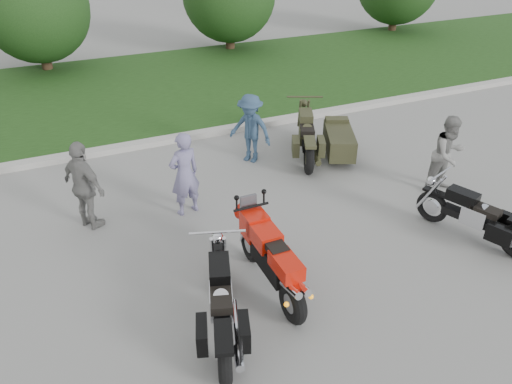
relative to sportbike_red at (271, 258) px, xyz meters
name	(u,v)px	position (x,y,z in m)	size (l,w,h in m)	color
ground	(299,276)	(0.58, 0.10, -0.63)	(80.00, 80.00, 0.00)	gray
curb	(191,136)	(0.58, 6.10, -0.55)	(60.00, 0.30, 0.15)	#B6B3AB
grass_strip	(153,88)	(0.58, 10.25, -0.56)	(60.00, 8.00, 0.14)	#2A571E
tree_mid_left	(35,9)	(-2.42, 13.60, 1.57)	(3.60, 3.60, 4.00)	#3F2B1C
sportbike_red	(271,258)	(0.00, 0.00, 0.00)	(0.37, 2.24, 1.07)	black
cruiser_left	(222,308)	(-1.03, -0.58, -0.14)	(0.90, 2.38, 0.94)	black
cruiser_right	(480,220)	(4.00, -0.31, -0.18)	(1.00, 2.18, 0.88)	black
cruiser_sidecar	(326,140)	(3.19, 3.74, -0.16)	(1.86, 2.41, 0.99)	black
person_stripe	(185,174)	(-0.56, 2.74, 0.23)	(0.63, 0.41, 1.72)	gray
person_grey	(448,155)	(4.71, 1.40, 0.21)	(0.81, 0.63, 1.67)	gray
person_denim	(250,129)	(1.49, 4.32, 0.19)	(1.06, 0.61, 1.64)	#304A66
person_back	(84,186)	(-2.38, 3.00, 0.25)	(1.03, 0.43, 1.75)	gray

